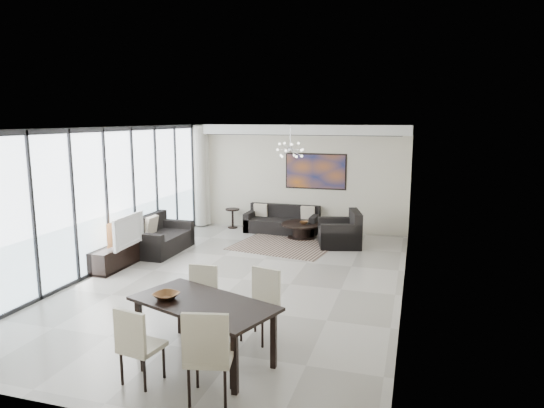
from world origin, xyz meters
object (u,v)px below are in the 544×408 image
at_px(sofa_main, 282,223).
at_px(tv_console, 118,256).
at_px(television, 124,231).
at_px(dining_table, 204,308).
at_px(coffee_table, 302,230).

height_order(sofa_main, tv_console, sofa_main).
distance_m(tv_console, television, 0.58).
height_order(sofa_main, television, television).
xyz_separation_m(sofa_main, tv_console, (-2.44, -4.05, -0.01)).
height_order(tv_console, dining_table, dining_table).
xyz_separation_m(sofa_main, television, (-2.28, -4.03, 0.54)).
height_order(television, dining_table, television).
relative_size(sofa_main, tv_console, 1.33).
distance_m(coffee_table, sofa_main, 0.81).
relative_size(coffee_table, television, 0.95).
height_order(coffee_table, television, television).
relative_size(coffee_table, sofa_main, 0.54).
xyz_separation_m(tv_console, dining_table, (3.39, -3.12, 0.47)).
bearing_deg(sofa_main, television, -119.46).
bearing_deg(coffee_table, dining_table, -87.48).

